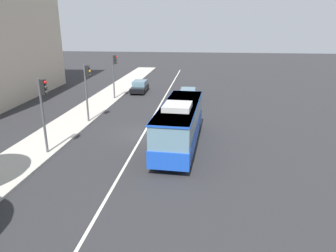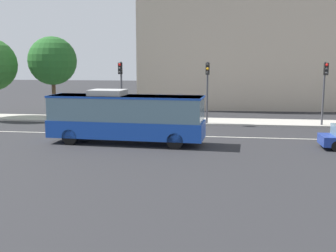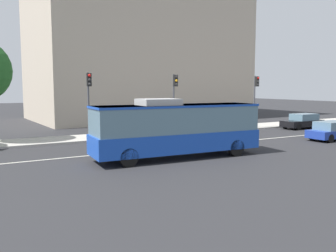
% 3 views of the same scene
% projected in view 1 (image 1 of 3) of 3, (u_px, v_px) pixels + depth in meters
% --- Properties ---
extents(ground_plane, '(160.00, 160.00, 0.00)m').
position_uv_depth(ground_plane, '(144.00, 134.00, 25.30)').
color(ground_plane, '#28282B').
extents(sidewalk_kerb, '(80.00, 3.63, 0.14)m').
position_uv_depth(sidewalk_kerb, '(62.00, 130.00, 26.05)').
color(sidewalk_kerb, '#B2ADA3').
rests_on(sidewalk_kerb, ground_plane).
extents(lane_centre_line, '(76.00, 0.16, 0.01)m').
position_uv_depth(lane_centre_line, '(144.00, 134.00, 25.29)').
color(lane_centre_line, silver).
rests_on(lane_centre_line, ground_plane).
extents(transit_bus, '(10.12, 3.06, 3.46)m').
position_uv_depth(transit_bus, '(180.00, 122.00, 22.14)').
color(transit_bus, '#1947B7').
rests_on(transit_bus, ground_plane).
extents(sedan_blue, '(4.51, 1.84, 1.46)m').
position_uv_depth(sedan_blue, '(188.00, 95.00, 35.98)').
color(sedan_blue, '#1E3899').
rests_on(sedan_blue, ground_plane).
extents(sedan_black, '(4.53, 1.89, 1.46)m').
position_uv_depth(sedan_black, '(140.00, 87.00, 40.82)').
color(sedan_black, black).
rests_on(sedan_black, ground_plane).
extents(traffic_light_near_corner, '(0.33, 0.62, 5.20)m').
position_uv_depth(traffic_light_near_corner, '(87.00, 84.00, 27.10)').
color(traffic_light_near_corner, '#47474C').
rests_on(traffic_light_near_corner, ground_plane).
extents(traffic_light_mid_block, '(0.34, 0.62, 5.20)m').
position_uv_depth(traffic_light_mid_block, '(114.00, 69.00, 35.91)').
color(traffic_light_mid_block, '#47474C').
rests_on(traffic_light_mid_block, ground_plane).
extents(traffic_light_far_corner, '(0.32, 0.62, 5.20)m').
position_uv_depth(traffic_light_far_corner, '(44.00, 104.00, 20.18)').
color(traffic_light_far_corner, '#47474C').
rests_on(traffic_light_far_corner, ground_plane).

